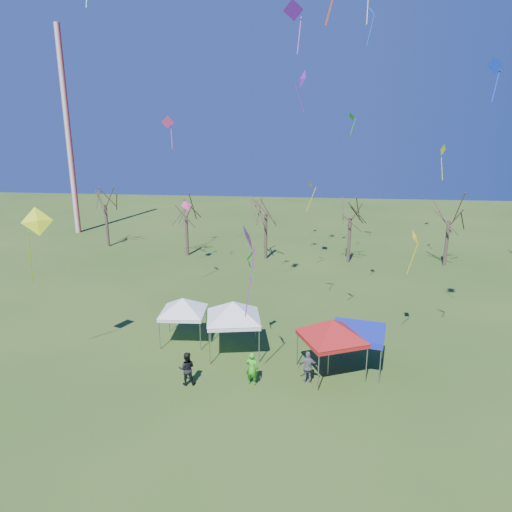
{
  "coord_description": "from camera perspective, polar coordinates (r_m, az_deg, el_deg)",
  "views": [
    {
      "loc": [
        2.28,
        -21.0,
        12.78
      ],
      "look_at": [
        -0.71,
        3.0,
        6.14
      ],
      "focal_mm": 32.0,
      "sensor_mm": 36.0,
      "label": 1
    }
  ],
  "objects": [
    {
      "name": "ground",
      "position": [
        24.69,
        0.81,
        -15.82
      ],
      "size": [
        140.0,
        140.0,
        0.0
      ],
      "primitive_type": "plane",
      "color": "#2D4D18",
      "rests_on": "ground"
    },
    {
      "name": "radio_mast",
      "position": [
        62.79,
        -22.43,
        13.98
      ],
      "size": [
        0.7,
        0.7,
        25.0
      ],
      "primitive_type": "cylinder",
      "color": "silver",
      "rests_on": "ground"
    },
    {
      "name": "tree_0",
      "position": [
        54.0,
        -18.49,
        7.88
      ],
      "size": [
        3.83,
        3.83,
        8.44
      ],
      "color": "#3D2D21",
      "rests_on": "ground"
    },
    {
      "name": "tree_1",
      "position": [
        47.99,
        -8.81,
        6.8
      ],
      "size": [
        3.42,
        3.42,
        7.54
      ],
      "color": "#3D2D21",
      "rests_on": "ground"
    },
    {
      "name": "tree_2",
      "position": [
        46.08,
        1.26,
        7.25
      ],
      "size": [
        3.71,
        3.71,
        8.18
      ],
      "color": "#3D2D21",
      "rests_on": "ground"
    },
    {
      "name": "tree_3",
      "position": [
        45.7,
        11.82,
        6.6
      ],
      "size": [
        3.59,
        3.59,
        7.91
      ],
      "color": "#3D2D21",
      "rests_on": "ground"
    },
    {
      "name": "tree_4",
      "position": [
        47.35,
        23.19,
        5.96
      ],
      "size": [
        3.58,
        3.58,
        7.89
      ],
      "color": "#3D2D21",
      "rests_on": "ground"
    },
    {
      "name": "tent_white_west",
      "position": [
        28.58,
        -9.14,
        -5.58
      ],
      "size": [
        3.73,
        3.73,
        3.3
      ],
      "rotation": [
        0.0,
        0.0,
        0.08
      ],
      "color": "gray",
      "rests_on": "ground"
    },
    {
      "name": "tent_white_mid",
      "position": [
        26.69,
        -2.86,
        -6.13
      ],
      "size": [
        4.15,
        4.15,
        3.74
      ],
      "rotation": [
        0.0,
        0.0,
        0.2
      ],
      "color": "gray",
      "rests_on": "ground"
    },
    {
      "name": "tent_red",
      "position": [
        24.71,
        9.51,
        -8.28
      ],
      "size": [
        3.91,
        3.91,
        3.67
      ],
      "rotation": [
        0.0,
        0.0,
        0.43
      ],
      "color": "gray",
      "rests_on": "ground"
    },
    {
      "name": "tent_blue",
      "position": [
        25.99,
        12.59,
        -9.36
      ],
      "size": [
        3.37,
        3.37,
        2.26
      ],
      "rotation": [
        0.0,
        0.0,
        -0.19
      ],
      "color": "gray",
      "rests_on": "ground"
    },
    {
      "name": "person_green",
      "position": [
        24.34,
        -0.51,
        -13.87
      ],
      "size": [
        0.72,
        0.54,
        1.79
      ],
      "primitive_type": "imported",
      "rotation": [
        0.0,
        0.0,
        2.97
      ],
      "color": "green",
      "rests_on": "ground"
    },
    {
      "name": "person_grey",
      "position": [
        24.6,
        6.53,
        -13.66
      ],
      "size": [
        1.06,
        0.47,
        1.78
      ],
      "primitive_type": "imported",
      "rotation": [
        0.0,
        0.0,
        3.17
      ],
      "color": "slate",
      "rests_on": "ground"
    },
    {
      "name": "person_dark",
      "position": [
        24.59,
        -8.65,
        -13.73
      ],
      "size": [
        0.99,
        0.84,
        1.8
      ],
      "primitive_type": "imported",
      "rotation": [
        0.0,
        0.0,
        3.33
      ],
      "color": "black",
      "rests_on": "ground"
    },
    {
      "name": "kite_12",
      "position": [
        46.83,
        22.29,
        12.11
      ],
      "size": [
        0.87,
        0.96,
        3.31
      ],
      "rotation": [
        0.0,
        0.0,
        4.0
      ],
      "color": "#FFF81A",
      "rests_on": "ground"
    },
    {
      "name": "kite_13",
      "position": [
        43.81,
        -8.69,
        6.22
      ],
      "size": [
        1.29,
        1.28,
        2.76
      ],
      "rotation": [
        0.0,
        0.0,
        0.77
      ],
      "color": "#F63691",
      "rests_on": "ground"
    },
    {
      "name": "kite_2",
      "position": [
        46.35,
        -10.99,
        16.08
      ],
      "size": [
        1.32,
        0.91,
        3.09
      ],
      "rotation": [
        0.0,
        0.0,
        3.53
      ],
      "color": "#FF3881",
      "rests_on": "ground"
    },
    {
      "name": "kite_11",
      "position": [
        38.14,
        5.73,
        21.15
      ],
      "size": [
        1.09,
        1.52,
        3.21
      ],
      "rotation": [
        0.0,
        0.0,
        5.12
      ],
      "color": "purple",
      "rests_on": "ground"
    },
    {
      "name": "kite_14",
      "position": [
        25.76,
        -25.68,
        3.88
      ],
      "size": [
        1.6,
        1.52,
        4.04
      ],
      "rotation": [
        0.0,
        0.0,
        0.7
      ],
      "color": "#E7FF1A",
      "rests_on": "ground"
    },
    {
      "name": "kite_1",
      "position": [
        25.71,
        -0.8,
        -0.03
      ],
      "size": [
        0.66,
        0.93,
        1.9
      ],
      "rotation": [
        0.0,
        0.0,
        4.51
      ],
      "color": "green",
      "rests_on": "ground"
    },
    {
      "name": "kite_18",
      "position": [
        28.79,
        14.34,
        27.41
      ],
      "size": [
        0.81,
        0.98,
        2.13
      ],
      "rotation": [
        0.0,
        0.0,
        1.23
      ],
      "color": "blue",
      "rests_on": "ground"
    },
    {
      "name": "kite_27",
      "position": [
        24.84,
        4.73,
        28.24
      ],
      "size": [
        1.11,
        0.77,
        2.5
      ],
      "rotation": [
        0.0,
        0.0,
        2.95
      ],
      "color": "#6D18AC",
      "rests_on": "ground"
    },
    {
      "name": "kite_5",
      "position": [
        21.29,
        -0.89,
        2.19
      ],
      "size": [
        1.0,
        1.5,
        4.55
      ],
      "rotation": [
        0.0,
        0.0,
        1.92
      ],
      "color": "purple",
      "rests_on": "ground"
    },
    {
      "name": "kite_19",
      "position": [
        43.54,
        11.9,
        16.65
      ],
      "size": [
        0.73,
        0.84,
        1.99
      ],
      "rotation": [
        0.0,
        0.0,
        2.1
      ],
      "color": "green",
      "rests_on": "ground"
    },
    {
      "name": "kite_9",
      "position": [
        22.49,
        27.72,
        20.22
      ],
      "size": [
        0.67,
        0.7,
        1.82
      ],
      "rotation": [
        0.0,
        0.0,
        2.3
      ],
      "color": "blue",
      "rests_on": "ground"
    },
    {
      "name": "kite_17",
      "position": [
        27.78,
        19.31,
        2.1
      ],
      "size": [
        0.79,
        0.97,
        2.63
      ],
      "rotation": [
        0.0,
        0.0,
        1.1
      ],
      "color": "yellow",
      "rests_on": "ground"
    },
    {
      "name": "kite_22",
      "position": [
        40.41,
        6.78,
        8.72
      ],
      "size": [
        0.9,
        0.99,
        2.67
      ],
      "rotation": [
        0.0,
        0.0,
        1.95
      ],
      "color": "#FCB01A",
      "rests_on": "ground"
    }
  ]
}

